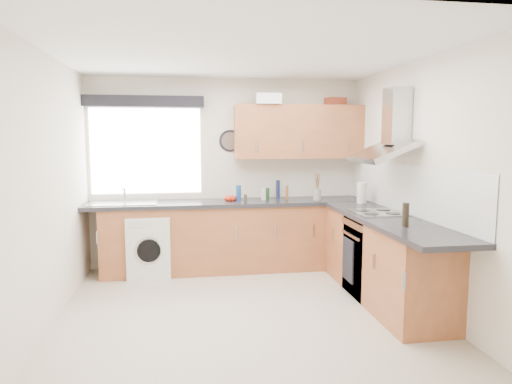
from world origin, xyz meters
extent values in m
plane|color=beige|center=(0.00, 0.00, 0.00)|extent=(3.60, 3.60, 0.00)
cube|color=white|center=(0.00, 0.00, 2.50)|extent=(3.60, 3.60, 0.02)
cube|color=silver|center=(0.00, 1.80, 1.25)|extent=(3.60, 0.02, 2.50)
cube|color=silver|center=(0.00, -1.80, 1.25)|extent=(3.60, 0.02, 2.50)
cube|color=silver|center=(-1.80, 0.00, 1.25)|extent=(0.02, 3.60, 2.50)
cube|color=silver|center=(1.80, 0.00, 1.25)|extent=(0.02, 3.60, 2.50)
cube|color=silver|center=(-1.05, 1.79, 1.55)|extent=(1.40, 0.02, 1.10)
cube|color=black|center=(-1.05, 1.70, 2.18)|extent=(1.50, 0.18, 0.14)
cube|color=white|center=(1.79, 0.30, 1.18)|extent=(0.01, 3.00, 0.54)
cube|color=brown|center=(-0.10, 1.51, 0.43)|extent=(3.00, 0.58, 0.86)
cube|color=brown|center=(1.50, 1.50, 0.43)|extent=(0.60, 0.60, 0.86)
cube|color=brown|center=(1.51, 0.15, 0.43)|extent=(0.58, 2.10, 0.86)
cube|color=black|center=(0.00, 1.50, 0.89)|extent=(3.60, 0.62, 0.05)
cube|color=black|center=(1.50, 0.00, 0.89)|extent=(0.62, 2.42, 0.05)
cube|color=black|center=(1.50, 0.30, 0.42)|extent=(0.56, 0.58, 0.85)
cube|color=#ACADAE|center=(1.50, 0.30, 0.92)|extent=(0.52, 0.52, 0.01)
cube|color=brown|center=(0.95, 1.62, 1.80)|extent=(1.70, 0.35, 0.70)
cube|color=silver|center=(-1.00, 1.40, 0.38)|extent=(0.54, 0.53, 0.76)
cylinder|color=black|center=(0.05, 1.78, 1.68)|extent=(0.29, 0.04, 0.29)
cube|color=silver|center=(0.52, 1.52, 2.22)|extent=(0.34, 0.26, 0.13)
cube|color=#9F3E25|center=(1.48, 1.72, 2.21)|extent=(0.28, 0.25, 0.11)
cylinder|color=gray|center=(1.15, 1.41, 0.98)|extent=(0.13, 0.13, 0.14)
cylinder|color=silver|center=(1.62, 1.05, 1.04)|extent=(0.13, 0.13, 0.26)
cylinder|color=#131C43|center=(0.68, 1.67, 1.03)|extent=(0.05, 0.05, 0.25)
cylinder|color=brown|center=(0.78, 1.56, 1.00)|extent=(0.04, 0.04, 0.18)
cylinder|color=#B7AE9C|center=(0.10, 1.55, 1.00)|extent=(0.05, 0.05, 0.18)
cylinder|color=#123313|center=(0.51, 1.52, 0.99)|extent=(0.05, 0.05, 0.16)
cylinder|color=#3E1619|center=(0.13, 1.51, 0.96)|extent=(0.05, 0.05, 0.11)
cylinder|color=#B6AD9B|center=(0.47, 1.54, 0.99)|extent=(0.07, 0.07, 0.17)
cylinder|color=#3C2B21|center=(0.20, 1.40, 0.96)|extent=(0.04, 0.04, 0.09)
cylinder|color=navy|center=(0.12, 1.51, 1.01)|extent=(0.07, 0.07, 0.20)
cylinder|color=black|center=(1.43, -0.45, 1.02)|extent=(0.06, 0.06, 0.22)
camera|label=1|loc=(-0.57, -4.31, 1.73)|focal=32.00mm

